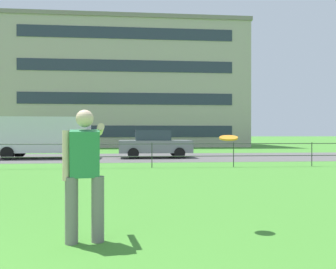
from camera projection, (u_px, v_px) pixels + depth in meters
street_strip at (88, 158)px, 19.72m from camera, size 80.00×7.44×0.01m
park_fence at (67, 151)px, 13.65m from camera, size 33.28×0.04×1.00m
person_thrower at (85, 171)px, 4.40m from camera, size 0.51×0.82×1.67m
frisbee at (229, 138)px, 5.08m from camera, size 0.32×0.32×0.08m
panel_van_far_left at (43, 135)px, 19.03m from camera, size 5.01×2.13×2.24m
car_grey_far_right at (155, 144)px, 19.52m from camera, size 4.05×1.91×1.54m
apartment_building_background at (129, 88)px, 39.28m from camera, size 24.41×12.35×12.84m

